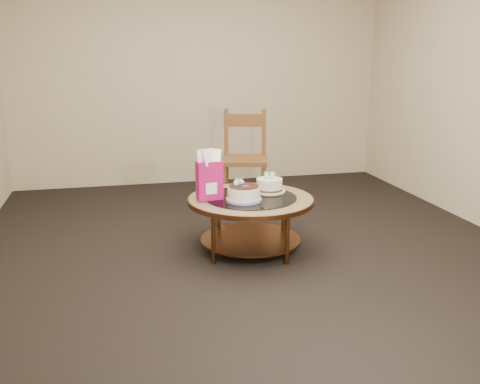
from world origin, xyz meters
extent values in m
plane|color=black|center=(0.00, 0.00, 0.00)|extent=(5.00, 5.00, 0.00)
cube|color=#C3B293|center=(0.00, 2.50, 1.30)|extent=(4.50, 0.02, 2.60)
cube|color=#C3B293|center=(0.00, -2.50, 1.30)|extent=(4.50, 0.02, 2.60)
cylinder|color=#543018|center=(0.35, 0.20, 0.21)|extent=(0.04, 0.04, 0.42)
cylinder|color=#543018|center=(-0.20, 0.35, 0.21)|extent=(0.04, 0.04, 0.42)
cylinder|color=#543018|center=(-0.35, -0.20, 0.21)|extent=(0.04, 0.04, 0.42)
cylinder|color=#543018|center=(0.20, -0.35, 0.21)|extent=(0.04, 0.04, 0.42)
cylinder|color=#543018|center=(0.00, 0.00, 0.10)|extent=(0.82, 0.82, 0.02)
cylinder|color=#543018|center=(0.00, 0.00, 0.43)|extent=(1.02, 1.02, 0.04)
cylinder|color=#9F8458|center=(0.00, 0.00, 0.45)|extent=(1.00, 1.00, 0.01)
cylinder|color=black|center=(0.00, 0.00, 0.45)|extent=(0.74, 0.74, 0.01)
cylinder|color=#AA93D0|center=(-0.08, -0.09, 0.47)|extent=(0.28, 0.28, 0.02)
cylinder|color=white|center=(-0.08, -0.09, 0.51)|extent=(0.26, 0.26, 0.11)
cylinder|color=black|center=(-0.08, -0.09, 0.57)|extent=(0.24, 0.24, 0.01)
sphere|color=#AA93D0|center=(-0.13, -0.05, 0.60)|extent=(0.05, 0.05, 0.05)
sphere|color=#AA93D0|center=(-0.08, -0.04, 0.59)|extent=(0.04, 0.04, 0.04)
sphere|color=#AA93D0|center=(-0.14, -0.08, 0.59)|extent=(0.04, 0.04, 0.04)
cone|color=#1B6723|center=(-0.10, -0.07, 0.58)|extent=(0.03, 0.03, 0.02)
cone|color=#1B6723|center=(-0.15, -0.06, 0.58)|extent=(0.04, 0.04, 0.02)
cone|color=#1B6723|center=(-0.07, -0.02, 0.58)|extent=(0.04, 0.04, 0.02)
cone|color=#1B6723|center=(-0.13, -0.11, 0.58)|extent=(0.04, 0.04, 0.02)
cylinder|color=white|center=(0.19, 0.13, 0.46)|extent=(0.27, 0.27, 0.01)
cylinder|color=#422912|center=(0.19, 0.13, 0.48)|extent=(0.22, 0.22, 0.02)
cylinder|color=beige|center=(0.19, 0.13, 0.53)|extent=(0.22, 0.22, 0.08)
cube|color=#53C355|center=(0.17, 0.13, 0.60)|extent=(0.04, 0.01, 0.06)
cube|color=silver|center=(0.17, 0.13, 0.60)|extent=(0.03, 0.01, 0.05)
cube|color=#438DE5|center=(0.22, 0.13, 0.60)|extent=(0.04, 0.01, 0.06)
cube|color=silver|center=(0.22, 0.13, 0.60)|extent=(0.03, 0.01, 0.05)
cube|color=#C31271|center=(-0.33, 0.01, 0.61)|extent=(0.21, 0.13, 0.31)
cube|color=white|center=(-0.33, 0.01, 0.56)|extent=(0.10, 0.12, 0.09)
cube|color=#CCBC54|center=(-0.02, 0.32, 0.46)|extent=(0.11, 0.11, 0.01)
cylinder|color=#C78D3E|center=(-0.02, 0.32, 0.47)|extent=(0.12, 0.12, 0.01)
cylinder|color=olive|center=(-0.02, 0.32, 0.51)|extent=(0.06, 0.06, 0.06)
cylinder|color=black|center=(-0.02, 0.32, 0.54)|extent=(0.00, 0.00, 0.01)
cube|color=brown|center=(0.25, 1.26, 0.50)|extent=(0.57, 0.57, 0.04)
cube|color=brown|center=(0.01, 1.12, 0.25)|extent=(0.05, 0.05, 0.50)
cube|color=brown|center=(0.40, 1.01, 0.25)|extent=(0.05, 0.05, 0.50)
cube|color=brown|center=(0.11, 1.50, 0.25)|extent=(0.05, 0.05, 0.50)
cube|color=brown|center=(0.50, 1.40, 0.25)|extent=(0.05, 0.05, 0.50)
cube|color=brown|center=(0.11, 1.50, 0.75)|extent=(0.05, 0.05, 0.51)
cube|color=brown|center=(0.50, 1.40, 0.75)|extent=(0.05, 0.05, 0.51)
cube|color=brown|center=(0.31, 1.45, 0.89)|extent=(0.39, 0.13, 0.13)
camera|label=1|loc=(-1.03, -4.02, 1.60)|focal=40.00mm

